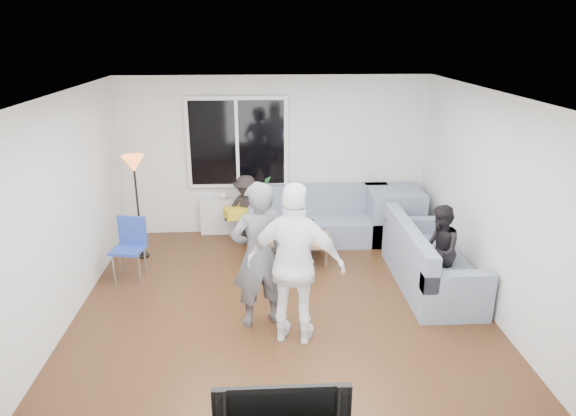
{
  "coord_description": "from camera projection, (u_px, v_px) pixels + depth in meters",
  "views": [
    {
      "loc": [
        -0.24,
        -5.46,
        3.26
      ],
      "look_at": [
        0.1,
        0.6,
        1.15
      ],
      "focal_mm": 31.99,
      "sensor_mm": 36.0,
      "label": 1
    }
  ],
  "objects": [
    {
      "name": "floor",
      "position": [
        283.0,
        315.0,
        6.24
      ],
      "size": [
        5.0,
        5.5,
        0.04
      ],
      "primitive_type": "cube",
      "color": "#56351C",
      "rests_on": "ground"
    },
    {
      "name": "ceiling",
      "position": [
        282.0,
        95.0,
        5.37
      ],
      "size": [
        5.0,
        5.5,
        0.04
      ],
      "primitive_type": "cube",
      "color": "white",
      "rests_on": "ground"
    },
    {
      "name": "wall_back",
      "position": [
        275.0,
        156.0,
        8.41
      ],
      "size": [
        5.0,
        0.04,
        2.6
      ],
      "primitive_type": "cube",
      "color": "silver",
      "rests_on": "ground"
    },
    {
      "name": "wall_front",
      "position": [
        302.0,
        363.0,
        3.19
      ],
      "size": [
        5.0,
        0.04,
        2.6
      ],
      "primitive_type": "cube",
      "color": "silver",
      "rests_on": "ground"
    },
    {
      "name": "wall_left",
      "position": [
        55.0,
        217.0,
        5.67
      ],
      "size": [
        0.04,
        5.5,
        2.6
      ],
      "primitive_type": "cube",
      "color": "silver",
      "rests_on": "ground"
    },
    {
      "name": "wall_right",
      "position": [
        499.0,
        209.0,
        5.93
      ],
      "size": [
        0.04,
        5.5,
        2.6
      ],
      "primitive_type": "cube",
      "color": "silver",
      "rests_on": "ground"
    },
    {
      "name": "window_frame",
      "position": [
        237.0,
        143.0,
        8.22
      ],
      "size": [
        1.62,
        0.06,
        1.47
      ],
      "primitive_type": "cube",
      "color": "white",
      "rests_on": "wall_back"
    },
    {
      "name": "window_glass",
      "position": [
        237.0,
        143.0,
        8.19
      ],
      "size": [
        1.5,
        0.02,
        1.35
      ],
      "primitive_type": "cube",
      "color": "black",
      "rests_on": "window_frame"
    },
    {
      "name": "window_mullion",
      "position": [
        237.0,
        143.0,
        8.18
      ],
      "size": [
        0.05,
        0.03,
        1.35
      ],
      "primitive_type": "cube",
      "color": "white",
      "rests_on": "window_frame"
    },
    {
      "name": "radiator",
      "position": [
        240.0,
        216.0,
        8.59
      ],
      "size": [
        1.3,
        0.12,
        0.62
      ],
      "primitive_type": "cube",
      "color": "silver",
      "rests_on": "floor"
    },
    {
      "name": "potted_plant",
      "position": [
        265.0,
        187.0,
        8.42
      ],
      "size": [
        0.25,
        0.23,
        0.38
      ],
      "primitive_type": "imported",
      "rotation": [
        0.0,
        0.0,
        0.3
      ],
      "color": "#2A6A2C",
      "rests_on": "radiator"
    },
    {
      "name": "vase",
      "position": [
        224.0,
        195.0,
        8.43
      ],
      "size": [
        0.17,
        0.17,
        0.16
      ],
      "primitive_type": "imported",
      "rotation": [
        0.0,
        0.0,
        -0.11
      ],
      "color": "silver",
      "rests_on": "radiator"
    },
    {
      "name": "sofa_back_section",
      "position": [
        320.0,
        216.0,
        8.27
      ],
      "size": [
        2.3,
        0.85,
        0.85
      ],
      "primitive_type": null,
      "color": "slate",
      "rests_on": "floor"
    },
    {
      "name": "sofa_right_section",
      "position": [
        432.0,
        256.0,
        6.8
      ],
      "size": [
        2.0,
        0.85,
        0.85
      ],
      "primitive_type": null,
      "rotation": [
        0.0,
        0.0,
        1.57
      ],
      "color": "slate",
      "rests_on": "floor"
    },
    {
      "name": "sofa_corner",
      "position": [
        393.0,
        214.0,
        8.33
      ],
      "size": [
        0.85,
        0.85,
        0.85
      ],
      "primitive_type": "cube",
      "color": "slate",
      "rests_on": "floor"
    },
    {
      "name": "cushion_yellow",
      "position": [
        237.0,
        213.0,
        8.15
      ],
      "size": [
        0.46,
        0.42,
        0.14
      ],
      "primitive_type": "cube",
      "rotation": [
        0.0,
        0.0,
        0.32
      ],
      "color": "gold",
      "rests_on": "sofa_back_section"
    },
    {
      "name": "cushion_red",
      "position": [
        249.0,
        211.0,
        8.24
      ],
      "size": [
        0.41,
        0.36,
        0.13
      ],
      "primitive_type": "cube",
      "rotation": [
        0.0,
        0.0,
        -0.17
      ],
      "color": "maroon",
      "rests_on": "sofa_back_section"
    },
    {
      "name": "coffee_table",
      "position": [
        291.0,
        249.0,
        7.58
      ],
      "size": [
        1.2,
        0.81,
        0.4
      ],
      "primitive_type": "cube",
      "rotation": [
        0.0,
        0.0,
        -0.2
      ],
      "color": "#9F784C",
      "rests_on": "floor"
    },
    {
      "name": "pitcher",
      "position": [
        284.0,
        230.0,
        7.5
      ],
      "size": [
        0.17,
        0.17,
        0.17
      ],
      "primitive_type": "cylinder",
      "color": "maroon",
      "rests_on": "coffee_table"
    },
    {
      "name": "side_chair",
      "position": [
        128.0,
        250.0,
        6.96
      ],
      "size": [
        0.47,
        0.47,
        0.86
      ],
      "primitive_type": null,
      "rotation": [
        0.0,
        0.0,
        -0.19
      ],
      "color": "#2640A5",
      "rests_on": "floor"
    },
    {
      "name": "floor_lamp",
      "position": [
        138.0,
        208.0,
        7.55
      ],
      "size": [
        0.32,
        0.32,
        1.56
      ],
      "primitive_type": null,
      "color": "orange",
      "rests_on": "floor"
    },
    {
      "name": "player_left",
      "position": [
        258.0,
        255.0,
        5.77
      ],
      "size": [
        0.73,
        0.59,
        1.72
      ],
      "primitive_type": "imported",
      "rotation": [
        0.0,
        0.0,
        3.46
      ],
      "color": "#4F5054",
      "rests_on": "floor"
    },
    {
      "name": "player_right",
      "position": [
        296.0,
        265.0,
        5.43
      ],
      "size": [
        1.14,
        0.71,
        1.81
      ],
      "primitive_type": "imported",
      "rotation": [
        0.0,
        0.0,
        2.88
      ],
      "color": "white",
      "rests_on": "floor"
    },
    {
      "name": "spectator_right",
      "position": [
        439.0,
        251.0,
        6.53
      ],
      "size": [
        0.58,
        0.67,
        1.2
      ],
      "primitive_type": "imported",
      "rotation": [
        0.0,
        0.0,
        -1.81
      ],
      "color": "black",
      "rests_on": "floor"
    },
    {
      "name": "spectator_back",
      "position": [
        247.0,
        209.0,
        8.19
      ],
      "size": [
        0.76,
        0.49,
        1.11
      ],
      "primitive_type": "imported",
      "rotation": [
        0.0,
        0.0,
        -0.11
      ],
      "color": "black",
      "rests_on": "floor"
    },
    {
      "name": "television",
      "position": [
        282.0,
        410.0,
        3.63
      ],
      "size": [
        0.95,
        0.13,
        0.55
      ],
      "primitive_type": "imported",
      "color": "black",
      "rests_on": "tv_console"
    },
    {
      "name": "bottle_d",
      "position": [
        304.0,
        230.0,
        7.45
      ],
      "size": [
        0.07,
        0.07,
        0.22
      ],
      "primitive_type": "cylinder",
      "color": "orange",
      "rests_on": "coffee_table"
    },
    {
      "name": "bottle_e",
      "position": [
        312.0,
        227.0,
        7.58
      ],
      "size": [
        0.07,
        0.07,
        0.22
      ],
      "primitive_type": "cylinder",
      "color": "black",
      "rests_on": "coffee_table"
    },
    {
      "name": "bottle_b",
      "position": [
        284.0,
        234.0,
        7.32
      ],
      "size": [
        0.08,
        0.08,
        0.21
      ],
      "primitive_type": "cylinder",
      "color": "#378B19",
      "rests_on": "coffee_table"
    }
  ]
}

